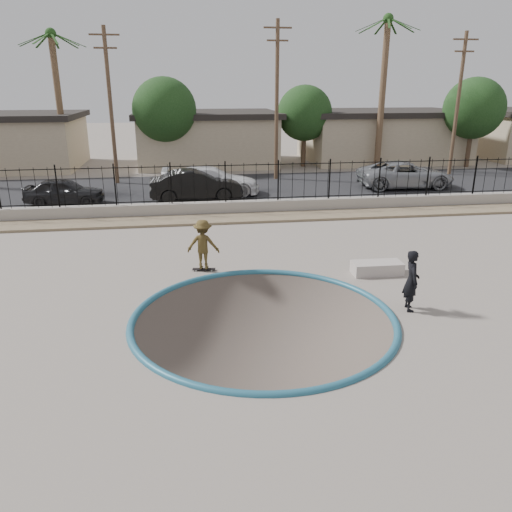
{
  "coord_description": "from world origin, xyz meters",
  "views": [
    {
      "loc": [
        -1.9,
        -12.69,
        5.83
      ],
      "look_at": [
        0.24,
        2.0,
        0.71
      ],
      "focal_mm": 35.0,
      "sensor_mm": 36.0,
      "label": 1
    }
  ],
  "objects_px": {
    "car_a": "(64,191)",
    "car_d": "(405,175)",
    "skater": "(203,247)",
    "concrete_ledge": "(377,268)",
    "videographer": "(412,281)",
    "skateboard": "(204,269)",
    "car_b": "(196,185)",
    "car_c": "(211,181)"
  },
  "relations": [
    {
      "from": "car_b",
      "to": "car_d",
      "type": "bearing_deg",
      "value": -85.09
    },
    {
      "from": "car_a",
      "to": "car_b",
      "type": "distance_m",
      "value": 6.65
    },
    {
      "from": "car_b",
      "to": "car_c",
      "type": "height_order",
      "value": "car_b"
    },
    {
      "from": "car_d",
      "to": "concrete_ledge",
      "type": "bearing_deg",
      "value": 154.43
    },
    {
      "from": "skater",
      "to": "car_a",
      "type": "distance_m",
      "value": 12.45
    },
    {
      "from": "skateboard",
      "to": "car_b",
      "type": "relative_size",
      "value": 0.16
    },
    {
      "from": "skateboard",
      "to": "videographer",
      "type": "xyz_separation_m",
      "value": [
        5.41,
        -3.81,
        0.79
      ]
    },
    {
      "from": "car_c",
      "to": "concrete_ledge",
      "type": "bearing_deg",
      "value": -159.35
    },
    {
      "from": "concrete_ledge",
      "to": "car_d",
      "type": "height_order",
      "value": "car_d"
    },
    {
      "from": "car_a",
      "to": "car_b",
      "type": "relative_size",
      "value": 0.81
    },
    {
      "from": "skater",
      "to": "car_c",
      "type": "xyz_separation_m",
      "value": [
        0.96,
        11.79,
        -0.02
      ]
    },
    {
      "from": "car_a",
      "to": "car_b",
      "type": "xyz_separation_m",
      "value": [
        6.65,
        0.0,
        0.13
      ]
    },
    {
      "from": "car_b",
      "to": "skateboard",
      "type": "bearing_deg",
      "value": 177.03
    },
    {
      "from": "skateboard",
      "to": "car_a",
      "type": "xyz_separation_m",
      "value": [
        -6.56,
        10.58,
        0.64
      ]
    },
    {
      "from": "car_d",
      "to": "skater",
      "type": "bearing_deg",
      "value": 136.22
    },
    {
      "from": "skater",
      "to": "car_d",
      "type": "height_order",
      "value": "skater"
    },
    {
      "from": "skater",
      "to": "concrete_ledge",
      "type": "height_order",
      "value": "skater"
    },
    {
      "from": "videographer",
      "to": "skater",
      "type": "bearing_deg",
      "value": 64.26
    },
    {
      "from": "skateboard",
      "to": "car_a",
      "type": "height_order",
      "value": "car_a"
    },
    {
      "from": "car_b",
      "to": "car_d",
      "type": "relative_size",
      "value": 0.86
    },
    {
      "from": "skateboard",
      "to": "car_c",
      "type": "bearing_deg",
      "value": 93.02
    },
    {
      "from": "car_b",
      "to": "car_d",
      "type": "distance_m",
      "value": 12.41
    },
    {
      "from": "skateboard",
      "to": "car_d",
      "type": "distance_m",
      "value": 17.4
    },
    {
      "from": "car_a",
      "to": "skater",
      "type": "bearing_deg",
      "value": -143.78
    },
    {
      "from": "skater",
      "to": "car_c",
      "type": "bearing_deg",
      "value": -82.67
    },
    {
      "from": "skater",
      "to": "car_a",
      "type": "relative_size",
      "value": 0.42
    },
    {
      "from": "concrete_ledge",
      "to": "skater",
      "type": "bearing_deg",
      "value": 168.77
    },
    {
      "from": "car_b",
      "to": "car_c",
      "type": "bearing_deg",
      "value": -38.21
    },
    {
      "from": "skateboard",
      "to": "videographer",
      "type": "height_order",
      "value": "videographer"
    },
    {
      "from": "car_b",
      "to": "videographer",
      "type": "bearing_deg",
      "value": -162.2
    },
    {
      "from": "car_a",
      "to": "car_d",
      "type": "distance_m",
      "value": 19.03
    },
    {
      "from": "car_a",
      "to": "car_c",
      "type": "bearing_deg",
      "value": -76.45
    },
    {
      "from": "videographer",
      "to": "concrete_ledge",
      "type": "distance_m",
      "value": 2.79
    },
    {
      "from": "skater",
      "to": "car_b",
      "type": "bearing_deg",
      "value": -78.5
    },
    {
      "from": "skateboard",
      "to": "car_d",
      "type": "height_order",
      "value": "car_d"
    },
    {
      "from": "car_c",
      "to": "car_d",
      "type": "xyz_separation_m",
      "value": [
        11.44,
        0.39,
        0.01
      ]
    },
    {
      "from": "videographer",
      "to": "car_b",
      "type": "relative_size",
      "value": 0.35
    },
    {
      "from": "concrete_ledge",
      "to": "car_a",
      "type": "relative_size",
      "value": 0.41
    },
    {
      "from": "concrete_ledge",
      "to": "car_a",
      "type": "distance_m",
      "value": 16.83
    },
    {
      "from": "videographer",
      "to": "concrete_ledge",
      "type": "bearing_deg",
      "value": 6.61
    },
    {
      "from": "concrete_ledge",
      "to": "car_a",
      "type": "xyz_separation_m",
      "value": [
        -12.11,
        11.68,
        0.5
      ]
    },
    {
      "from": "skater",
      "to": "concrete_ledge",
      "type": "xyz_separation_m",
      "value": [
        5.54,
        -1.1,
        -0.62
      ]
    }
  ]
}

